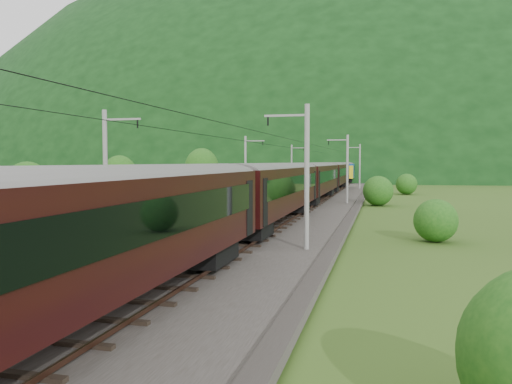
# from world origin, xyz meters

# --- Properties ---
(ground) EXTENTS (600.00, 600.00, 0.00)m
(ground) POSITION_xyz_m (0.00, 0.00, 0.00)
(ground) COLOR #2F4917
(ground) RESTS_ON ground
(railbed) EXTENTS (14.00, 220.00, 0.30)m
(railbed) POSITION_xyz_m (0.00, 10.00, 0.15)
(railbed) COLOR #38332D
(railbed) RESTS_ON ground
(track_left) EXTENTS (2.40, 220.00, 0.27)m
(track_left) POSITION_xyz_m (-2.40, 10.00, 0.37)
(track_left) COLOR #563224
(track_left) RESTS_ON railbed
(track_right) EXTENTS (2.40, 220.00, 0.27)m
(track_right) POSITION_xyz_m (2.40, 10.00, 0.37)
(track_right) COLOR #563224
(track_right) RESTS_ON railbed
(catenary_left) EXTENTS (2.54, 192.28, 8.00)m
(catenary_left) POSITION_xyz_m (-6.12, 32.00, 4.50)
(catenary_left) COLOR gray
(catenary_left) RESTS_ON railbed
(catenary_right) EXTENTS (2.54, 192.28, 8.00)m
(catenary_right) POSITION_xyz_m (6.12, 32.00, 4.50)
(catenary_right) COLOR gray
(catenary_right) RESTS_ON railbed
(overhead_wires) EXTENTS (4.83, 198.00, 0.03)m
(overhead_wires) POSITION_xyz_m (0.00, 10.00, 7.10)
(overhead_wires) COLOR black
(overhead_wires) RESTS_ON ground
(mountain_main) EXTENTS (504.00, 360.00, 244.00)m
(mountain_main) POSITION_xyz_m (0.00, 260.00, 0.00)
(mountain_main) COLOR black
(mountain_main) RESTS_ON ground
(mountain_ridge) EXTENTS (336.00, 280.00, 132.00)m
(mountain_ridge) POSITION_xyz_m (-120.00, 300.00, 0.00)
(mountain_ridge) COLOR black
(mountain_ridge) RESTS_ON ground
(train) EXTENTS (3.15, 176.20, 5.48)m
(train) POSITION_xyz_m (2.40, 9.60, 3.70)
(train) COLOR black
(train) RESTS_ON ground
(hazard_post_near) EXTENTS (0.18, 0.18, 1.71)m
(hazard_post_near) POSITION_xyz_m (-0.35, 38.97, 1.16)
(hazard_post_near) COLOR red
(hazard_post_near) RESTS_ON railbed
(hazard_post_far) EXTENTS (0.18, 0.18, 1.70)m
(hazard_post_far) POSITION_xyz_m (0.52, 56.33, 1.15)
(hazard_post_far) COLOR red
(hazard_post_far) RESTS_ON railbed
(signal) EXTENTS (0.21, 0.21, 1.90)m
(signal) POSITION_xyz_m (-4.30, 39.94, 1.42)
(signal) COLOR black
(signal) RESTS_ON railbed
(vegetation_left) EXTENTS (12.44, 149.15, 7.09)m
(vegetation_left) POSITION_xyz_m (-14.16, 15.50, 2.76)
(vegetation_left) COLOR #1C5115
(vegetation_left) RESTS_ON ground
(vegetation_right) EXTENTS (7.51, 98.91, 3.16)m
(vegetation_right) POSITION_xyz_m (12.40, 5.21, 1.51)
(vegetation_right) COLOR #1C5115
(vegetation_right) RESTS_ON ground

